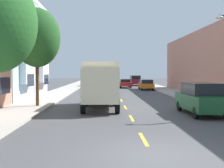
{
  "coord_description": "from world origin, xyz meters",
  "views": [
    {
      "loc": [
        -1.47,
        -8.95,
        2.58
      ],
      "look_at": [
        -0.81,
        18.8,
        1.43
      ],
      "focal_mm": 46.05,
      "sensor_mm": 36.0,
      "label": 1
    }
  ],
  "objects_px": {
    "parked_suv_forest": "(201,98)",
    "street_tree_second": "(37,38)",
    "parked_wagon_black": "(92,80)",
    "parked_wagon_orange": "(146,84)",
    "parked_hatchback_navy": "(88,82)",
    "delivery_box_truck": "(101,82)",
    "parked_suv_burgundy": "(135,80)",
    "moving_red_sedan": "(125,83)"
  },
  "relations": [
    {
      "from": "parked_wagon_orange",
      "to": "parked_suv_burgundy",
      "type": "bearing_deg",
      "value": 90.78
    },
    {
      "from": "parked_suv_burgundy",
      "to": "moving_red_sedan",
      "type": "distance_m",
      "value": 8.47
    },
    {
      "from": "delivery_box_truck",
      "to": "parked_suv_burgundy",
      "type": "xyz_separation_m",
      "value": [
        6.1,
        34.41,
        -0.88
      ]
    },
    {
      "from": "parked_wagon_black",
      "to": "parked_suv_burgundy",
      "type": "bearing_deg",
      "value": -37.43
    },
    {
      "from": "parked_wagon_orange",
      "to": "parked_wagon_black",
      "type": "height_order",
      "value": "same"
    },
    {
      "from": "delivery_box_truck",
      "to": "parked_suv_forest",
      "type": "bearing_deg",
      "value": -28.3
    },
    {
      "from": "delivery_box_truck",
      "to": "parked_wagon_black",
      "type": "relative_size",
      "value": 1.53
    },
    {
      "from": "parked_hatchback_navy",
      "to": "delivery_box_truck",
      "type": "bearing_deg",
      "value": -84.97
    },
    {
      "from": "parked_wagon_black",
      "to": "street_tree_second",
      "type": "bearing_deg",
      "value": -92.87
    },
    {
      "from": "parked_suv_forest",
      "to": "parked_hatchback_navy",
      "type": "bearing_deg",
      "value": 104.78
    },
    {
      "from": "parked_suv_burgundy",
      "to": "parked_wagon_black",
      "type": "distance_m",
      "value": 10.91
    },
    {
      "from": "parked_suv_forest",
      "to": "street_tree_second",
      "type": "bearing_deg",
      "value": 161.35
    },
    {
      "from": "parked_wagon_orange",
      "to": "parked_suv_forest",
      "type": "distance_m",
      "value": 24.42
    },
    {
      "from": "parked_suv_forest",
      "to": "delivery_box_truck",
      "type": "bearing_deg",
      "value": 151.7
    },
    {
      "from": "parked_suv_forest",
      "to": "moving_red_sedan",
      "type": "height_order",
      "value": "parked_suv_forest"
    },
    {
      "from": "parked_wagon_orange",
      "to": "parked_wagon_black",
      "type": "distance_m",
      "value": 21.82
    },
    {
      "from": "delivery_box_truck",
      "to": "parked_suv_burgundy",
      "type": "relative_size",
      "value": 1.48
    },
    {
      "from": "parked_suv_burgundy",
      "to": "parked_wagon_orange",
      "type": "height_order",
      "value": "parked_suv_burgundy"
    },
    {
      "from": "street_tree_second",
      "to": "parked_wagon_black",
      "type": "relative_size",
      "value": 1.5
    },
    {
      "from": "parked_suv_forest",
      "to": "parked_suv_burgundy",
      "type": "bearing_deg",
      "value": 90.1
    },
    {
      "from": "parked_suv_burgundy",
      "to": "moving_red_sedan",
      "type": "xyz_separation_m",
      "value": [
        -2.5,
        -8.09,
        -0.24
      ]
    },
    {
      "from": "street_tree_second",
      "to": "parked_hatchback_navy",
      "type": "xyz_separation_m",
      "value": [
        1.95,
        29.8,
        -4.3
      ]
    },
    {
      "from": "delivery_box_truck",
      "to": "parked_hatchback_navy",
      "type": "relative_size",
      "value": 1.79
    },
    {
      "from": "parked_hatchback_navy",
      "to": "moving_red_sedan",
      "type": "distance_m",
      "value": 7.31
    },
    {
      "from": "parked_wagon_black",
      "to": "moving_red_sedan",
      "type": "relative_size",
      "value": 1.05
    },
    {
      "from": "parked_wagon_black",
      "to": "parked_suv_forest",
      "type": "relative_size",
      "value": 0.97
    },
    {
      "from": "street_tree_second",
      "to": "delivery_box_truck",
      "type": "bearing_deg",
      "value": -3.89
    },
    {
      "from": "street_tree_second",
      "to": "parked_suv_burgundy",
      "type": "bearing_deg",
      "value": 72.58
    },
    {
      "from": "parked_suv_forest",
      "to": "moving_red_sedan",
      "type": "relative_size",
      "value": 1.08
    },
    {
      "from": "parked_suv_burgundy",
      "to": "parked_hatchback_navy",
      "type": "bearing_deg",
      "value": -153.83
    },
    {
      "from": "parked_wagon_black",
      "to": "moving_red_sedan",
      "type": "distance_m",
      "value": 15.96
    },
    {
      "from": "parked_wagon_orange",
      "to": "parked_suv_forest",
      "type": "height_order",
      "value": "parked_suv_forest"
    },
    {
      "from": "parked_hatchback_navy",
      "to": "parked_wagon_black",
      "type": "bearing_deg",
      "value": 89.52
    },
    {
      "from": "street_tree_second",
      "to": "parked_wagon_black",
      "type": "xyz_separation_m",
      "value": [
        2.04,
        40.73,
        -4.25
      ]
    },
    {
      "from": "parked_hatchback_navy",
      "to": "street_tree_second",
      "type": "bearing_deg",
      "value": -93.74
    },
    {
      "from": "delivery_box_truck",
      "to": "parked_wagon_orange",
      "type": "xyz_separation_m",
      "value": [
        6.28,
        21.09,
        -1.06
      ]
    },
    {
      "from": "moving_red_sedan",
      "to": "street_tree_second",
      "type": "bearing_deg",
      "value": -107.5
    },
    {
      "from": "parked_suv_burgundy",
      "to": "moving_red_sedan",
      "type": "bearing_deg",
      "value": -107.17
    },
    {
      "from": "parked_hatchback_navy",
      "to": "parked_suv_forest",
      "type": "relative_size",
      "value": 0.83
    },
    {
      "from": "street_tree_second",
      "to": "moving_red_sedan",
      "type": "relative_size",
      "value": 1.57
    },
    {
      "from": "parked_wagon_black",
      "to": "parked_hatchback_navy",
      "type": "bearing_deg",
      "value": -90.48
    },
    {
      "from": "street_tree_second",
      "to": "parked_wagon_orange",
      "type": "relative_size",
      "value": 1.5
    }
  ]
}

